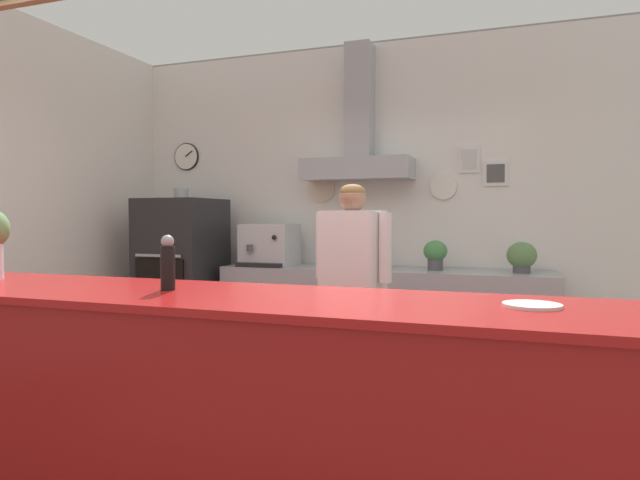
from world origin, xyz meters
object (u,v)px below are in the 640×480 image
Objects in this scene: espresso_machine at (269,245)px; potted_oregano at (435,253)px; pizza_oven at (182,279)px; potted_thyme at (335,251)px; pepper_grinder at (168,263)px; condiment_plate at (532,305)px; potted_sage at (522,256)px; shop_worker at (352,300)px; potted_rosemary at (369,252)px.

espresso_machine is 1.56m from potted_oregano.
pizza_oven is 6.48× the size of potted_thyme.
pepper_grinder is 1.43m from condiment_plate.
potted_sage reaches higher than condiment_plate.
pizza_oven is 6.39× the size of potted_oregano.
potted_thyme is 2.89m from pepper_grinder.
shop_worker reaches higher than pepper_grinder.
pepper_grinder is at bearing -103.23° from potted_oregano.
pizza_oven is at bearing 122.78° from pepper_grinder.
potted_oregano is 1.12× the size of pepper_grinder.
potted_rosemary is 1.00× the size of potted_oregano.
pizza_oven is at bearing -164.51° from espresso_machine.
potted_rosemary is 1.29m from potted_sage.
condiment_plate is at bearing -75.45° from potted_oregano.
pizza_oven is 8.47× the size of condiment_plate.
potted_sage is at bearing 0.57° from potted_thyme.
potted_rosemary is at bearing 8.14° from pizza_oven.
potted_rosemary is (-0.29, 1.46, 0.21)m from shop_worker.
pepper_grinder is at bearing -178.36° from condiment_plate.
pepper_grinder is at bearing -85.62° from potted_thyme.
espresso_machine is 2.26m from potted_sage.
pepper_grinder reaches higher than potted_oregano.
pizza_oven is 1.53m from potted_thyme.
pepper_grinder reaches higher than potted_sage.
condiment_plate is at bearing 1.64° from pepper_grinder.
pizza_oven is at bearing 140.22° from condiment_plate.
condiment_plate is at bearing -39.78° from pizza_oven.
potted_thyme is at bearing 94.38° from pepper_grinder.
potted_rosemary is (0.97, 0.03, -0.05)m from espresso_machine.
condiment_plate is at bearing -59.95° from potted_thyme.
potted_sage is (3.08, 0.25, 0.28)m from pizza_oven.
potted_sage is at bearing -0.04° from potted_rosemary.
potted_thyme and potted_sage have the same top height.
potted_thyme is 0.99× the size of potted_oregano.
shop_worker reaches higher than potted_rosemary.
condiment_plate is (2.30, -2.83, -0.04)m from espresso_machine.
potted_sage is 2.86m from condiment_plate.
potted_rosemary is 1.01× the size of potted_thyme.
espresso_machine is 1.90× the size of potted_sage.
potted_thyme is (-0.31, -0.02, 0.00)m from potted_rosemary.
espresso_machine is at bearing -179.31° from potted_sage.
pizza_oven is 4.08m from condiment_plate.
potted_sage is (1.01, 1.46, 0.20)m from shop_worker.
potted_thyme is at bearing -179.43° from potted_sage.
pepper_grinder is (-1.38, -2.90, 0.13)m from potted_sage.
shop_worker is 1.51m from potted_oregano.
espresso_machine is 0.66m from potted_thyme.
shop_worker is at bearing 126.99° from condiment_plate.
potted_oregano reaches higher than condiment_plate.
potted_sage is at bearing 4.73° from pizza_oven.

